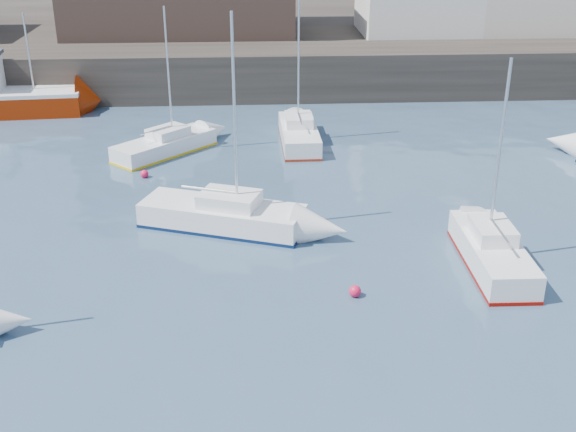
{
  "coord_description": "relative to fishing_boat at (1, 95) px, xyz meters",
  "views": [
    {
      "loc": [
        -1.35,
        -11.61,
        12.08
      ],
      "look_at": [
        0.0,
        12.0,
        1.5
      ],
      "focal_mm": 45.0,
      "sensor_mm": 36.0,
      "label": 1
    }
  ],
  "objects": [
    {
      "name": "quay_wall",
      "position": [
        16.07,
        3.52,
        0.37
      ],
      "size": [
        90.0,
        5.0,
        3.0
      ],
      "primitive_type": "cube",
      "color": "#28231E",
      "rests_on": "ground"
    },
    {
      "name": "land_strip",
      "position": [
        16.07,
        21.52,
        0.27
      ],
      "size": [
        90.0,
        32.0,
        2.8
      ],
      "primitive_type": "cube",
      "color": "#28231E",
      "rests_on": "ground"
    },
    {
      "name": "fishing_boat",
      "position": [
        0.0,
        0.0,
        0.0
      ],
      "size": [
        9.09,
        4.02,
        5.86
      ],
      "color": "#8E1F02",
      "rests_on": "ground"
    },
    {
      "name": "sailboat_b",
      "position": [
        13.66,
        -17.07,
        -0.59
      ],
      "size": [
        6.82,
        4.18,
        8.37
      ],
      "color": "white",
      "rests_on": "ground"
    },
    {
      "name": "sailboat_c",
      "position": [
        23.21,
        -20.84,
        -0.58
      ],
      "size": [
        1.86,
        5.55,
        7.27
      ],
      "color": "white",
      "rests_on": "ground"
    },
    {
      "name": "sailboat_f",
      "position": [
        17.38,
        -6.7,
        -0.6
      ],
      "size": [
        1.92,
        5.82,
        7.54
      ],
      "color": "white",
      "rests_on": "ground"
    },
    {
      "name": "sailboat_h",
      "position": [
        10.48,
        -7.94,
        -0.66
      ],
      "size": [
        5.21,
        5.28,
        7.23
      ],
      "color": "white",
      "rests_on": "ground"
    },
    {
      "name": "buoy_mid",
      "position": [
        18.09,
        -22.7,
        -1.13
      ],
      "size": [
        0.41,
        0.41,
        0.41
      ],
      "primitive_type": "sphere",
      "color": "#EA1744",
      "rests_on": "ground"
    },
    {
      "name": "buoy_far",
      "position": [
        9.84,
        -11.35,
        -1.13
      ],
      "size": [
        0.38,
        0.38,
        0.38
      ],
      "primitive_type": "sphere",
      "color": "#EA1744",
      "rests_on": "ground"
    }
  ]
}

